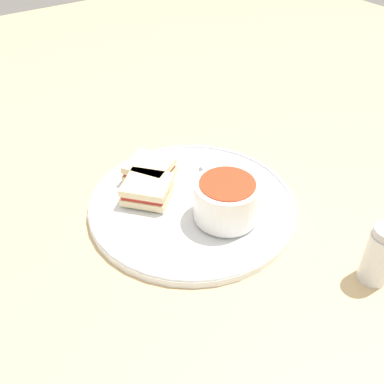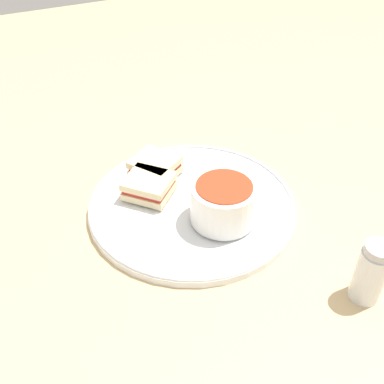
# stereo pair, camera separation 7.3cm
# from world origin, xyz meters

# --- Properties ---
(ground_plane) EXTENTS (2.40, 2.40, 0.00)m
(ground_plane) POSITION_xyz_m (0.00, 0.00, 0.00)
(ground_plane) COLOR #D1B27F
(plate) EXTENTS (0.34, 0.34, 0.02)m
(plate) POSITION_xyz_m (0.00, 0.00, 0.01)
(plate) COLOR white
(plate) RESTS_ON ground_plane
(soup_bowl) EXTENTS (0.10, 0.10, 0.07)m
(soup_bowl) POSITION_xyz_m (0.06, 0.02, 0.05)
(soup_bowl) COLOR white
(soup_bowl) RESTS_ON plate
(spoon) EXTENTS (0.11, 0.03, 0.01)m
(spoon) POSITION_xyz_m (-0.05, 0.08, 0.02)
(spoon) COLOR silver
(spoon) RESTS_ON plate
(sandwich_half_near) EXTENTS (0.10, 0.10, 0.03)m
(sandwich_half_near) POSITION_xyz_m (-0.10, -0.02, 0.03)
(sandwich_half_near) COLOR beige
(sandwich_half_near) RESTS_ON plate
(sandwich_half_far) EXTENTS (0.10, 0.10, 0.03)m
(sandwich_half_far) POSITION_xyz_m (-0.05, -0.06, 0.03)
(sandwich_half_far) COLOR beige
(sandwich_half_far) RESTS_ON plate
(salt_shaker) EXTENTS (0.04, 0.04, 0.09)m
(salt_shaker) POSITION_xyz_m (0.27, 0.12, 0.05)
(salt_shaker) COLOR silver
(salt_shaker) RESTS_ON ground_plane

